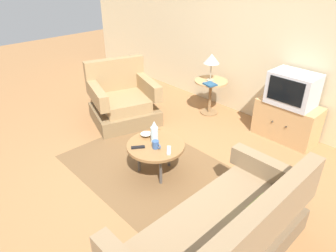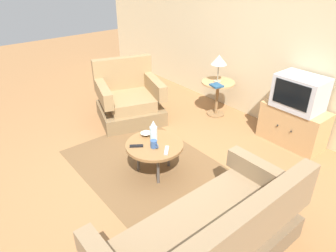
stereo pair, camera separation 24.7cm
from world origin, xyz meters
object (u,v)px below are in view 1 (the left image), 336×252
vase (154,132)px  table_lamp (212,59)px  mug (156,145)px  armchair (123,102)px  tv_stand (287,121)px  tv_remote_dark (138,147)px  couch (220,238)px  bowl (146,135)px  tv_remote_silver (169,150)px  coffee_table (156,147)px  book (210,84)px  side_table (210,90)px  television (293,89)px

vase → table_lamp: bearing=108.5°
mug → armchair: bearing=157.8°
tv_stand → tv_remote_dark: (-0.75, -2.16, 0.15)m
couch → table_lamp: 3.02m
mug → tv_remote_dark: size_ratio=0.83×
bowl → tv_remote_silver: bearing=-2.0°
coffee_table → table_lamp: bearing=109.9°
armchair → vase: (1.40, -0.53, 0.23)m
coffee_table → book: bearing=107.7°
coffee_table → tv_stand: (0.67, 1.96, -0.11)m
armchair → tv_stand: (2.12, 1.39, -0.04)m
coffee_table → mug: size_ratio=5.41×
side_table → mug: size_ratio=4.64×
tv_remote_dark → bowl: bearing=-116.3°
coffee_table → tv_remote_silver: bearing=3.5°
television → bowl: size_ratio=4.60×
coffee_table → mug: mug is taller
television → mug: (-0.60, -2.00, -0.32)m
vase → tv_remote_silver: 0.30m
television → book: television is taller
side_table → tv_stand: 1.32m
bowl → book: size_ratio=0.61×
coffee_table → tv_remote_dark: bearing=-111.6°
coffee_table → side_table: side_table is taller
tv_remote_silver → book: (-0.73, 1.59, 0.18)m
side_table → table_lamp: bearing=-102.7°
book → mug: bearing=-58.1°
vase → bowl: bearing=-177.3°
tv_remote_silver → book: bearing=-20.4°
vase → book: bearing=106.1°
tv_remote_dark → television: bearing=-164.6°
armchair → mug: 1.65m
armchair → tv_remote_dark: bearing=78.5°
couch → vase: (-1.38, 0.47, 0.27)m
tv_stand → book: bearing=-163.3°
couch → tv_remote_silver: (-1.11, 0.45, 0.15)m
tv_remote_dark → tv_remote_silver: bearing=160.5°
couch → vase: size_ratio=6.70×
tv_stand → table_lamp: table_lamp is taller
vase → tv_remote_dark: 0.27m
armchair → couch: bearing=87.8°
vase → book: size_ratio=1.25×
coffee_table → bowl: 0.22m
tv_stand → bowl: (-0.87, -1.93, 0.16)m
tv_remote_dark → book: (-0.43, 1.81, 0.18)m
television → tv_remote_dark: 2.30m
bowl → tv_remote_silver: size_ratio=0.89×
television → tv_remote_dark: (-0.75, -2.15, -0.35)m
tv_remote_silver → mug: bearing=67.7°
television → vase: television is taller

